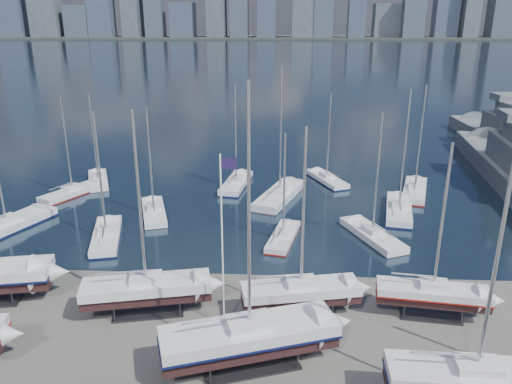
{
  "coord_description": "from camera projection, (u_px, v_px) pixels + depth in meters",
  "views": [
    {
      "loc": [
        3.49,
        -40.34,
        22.06
      ],
      "look_at": [
        1.0,
        8.0,
        5.2
      ],
      "focal_mm": 35.0,
      "sensor_mm": 36.0,
      "label": 1
    }
  ],
  "objects": [
    {
      "name": "ground",
      "position": [
        229.0,
        341.0,
        36.04
      ],
      "size": [
        1400.0,
        1400.0,
        0.0
      ],
      "primitive_type": "plane",
      "color": "#605E59",
      "rests_on": "ground"
    },
    {
      "name": "water",
      "position": [
        277.0,
        54.0,
        328.45
      ],
      "size": [
        1400.0,
        600.0,
        0.4
      ],
      "primitive_type": "cube",
      "color": "#172336",
      "rests_on": "ground"
    },
    {
      "name": "far_shore",
      "position": [
        280.0,
        38.0,
        573.24
      ],
      "size": [
        1400.0,
        80.0,
        2.2
      ],
      "primitive_type": "cube",
      "color": "#2D332D",
      "rests_on": "ground"
    },
    {
      "name": "skyline",
      "position": [
        273.0,
        2.0,
        555.23
      ],
      "size": [
        639.14,
        43.8,
        107.69
      ],
      "color": "#475166",
      "rests_on": "far_shore"
    },
    {
      "name": "sailboat_cradle_2",
      "position": [
        147.0,
        289.0,
        38.97
      ],
      "size": [
        10.3,
        4.86,
        16.19
      ],
      "rotation": [
        0.0,
        0.0,
        0.22
      ],
      "color": "#2D2D33",
      "rests_on": "ground"
    },
    {
      "name": "sailboat_cradle_3",
      "position": [
        250.0,
        337.0,
        32.88
      ],
      "size": [
        12.27,
        6.94,
        18.89
      ],
      "rotation": [
        0.0,
        0.0,
        0.33
      ],
      "color": "#2D2D33",
      "rests_on": "ground"
    },
    {
      "name": "sailboat_cradle_4",
      "position": [
        301.0,
        292.0,
        38.65
      ],
      "size": [
        9.49,
        4.37,
        15.03
      ],
      "rotation": [
        0.0,
        0.0,
        0.2
      ],
      "color": "#2D2D33",
      "rests_on": "ground"
    },
    {
      "name": "sailboat_cradle_5",
      "position": [
        476.0,
        379.0,
        29.16
      ],
      "size": [
        10.46,
        3.33,
        16.68
      ],
      "rotation": [
        0.0,
        0.0,
        -0.04
      ],
      "color": "#2D2D33",
      "rests_on": "ground"
    },
    {
      "name": "sailboat_cradle_6",
      "position": [
        433.0,
        294.0,
        38.51
      ],
      "size": [
        8.76,
        3.49,
        13.94
      ],
      "rotation": [
        0.0,
        0.0,
        -0.13
      ],
      "color": "#2D2D33",
      "rests_on": "ground"
    },
    {
      "name": "sailboat_moored_0",
      "position": [
        7.0,
        228.0,
        54.74
      ],
      "size": [
        7.43,
        11.91,
        17.27
      ],
      "rotation": [
        0.0,
        0.0,
        1.18
      ],
      "color": "black",
      "rests_on": "water"
    },
    {
      "name": "sailboat_moored_1",
      "position": [
        73.0,
        193.0,
        65.74
      ],
      "size": [
        6.6,
        9.28,
        13.69
      ],
      "rotation": [
        0.0,
        0.0,
        1.08
      ],
      "color": "black",
      "rests_on": "water"
    },
    {
      "name": "sailboat_moored_2",
      "position": [
        98.0,
        181.0,
        70.6
      ],
      "size": [
        5.49,
        9.1,
        13.29
      ],
      "rotation": [
        0.0,
        0.0,
        1.94
      ],
      "color": "black",
      "rests_on": "water"
    },
    {
      "name": "sailboat_moored_3",
      "position": [
        107.0,
        237.0,
        52.43
      ],
      "size": [
        4.93,
        9.9,
        14.26
      ],
      "rotation": [
        0.0,
        0.0,
        1.82
      ],
      "color": "black",
      "rests_on": "water"
    },
    {
      "name": "sailboat_moored_4",
      "position": [
        154.0,
        213.0,
        59.0
      ],
      "size": [
        5.0,
        9.22,
        13.41
      ],
      "rotation": [
        0.0,
        0.0,
        1.87
      ],
      "color": "black",
      "rests_on": "water"
    },
    {
      "name": "sailboat_moored_5",
      "position": [
        236.0,
        184.0,
        69.19
      ],
      "size": [
        4.14,
        10.15,
        14.74
      ],
      "rotation": [
        0.0,
        0.0,
        1.43
      ],
      "color": "black",
      "rests_on": "water"
    },
    {
      "name": "sailboat_moored_6",
      "position": [
        283.0,
        237.0,
        52.38
      ],
      "size": [
        3.9,
        8.33,
        12.02
      ],
      "rotation": [
        0.0,
        0.0,
        1.36
      ],
      "color": "black",
      "rests_on": "water"
    },
    {
      "name": "sailboat_moored_7",
      "position": [
        280.0,
        197.0,
        64.31
      ],
      "size": [
        6.99,
        12.11,
        17.65
      ],
      "rotation": [
        0.0,
        0.0,
        1.23
      ],
      "color": "black",
      "rests_on": "water"
    },
    {
      "name": "sailboat_moored_8",
      "position": [
        327.0,
        180.0,
        71.07
      ],
      "size": [
        5.77,
        9.06,
        13.16
      ],
      "rotation": [
        0.0,
        0.0,
        1.98
      ],
      "color": "black",
      "rests_on": "water"
    },
    {
      "name": "sailboat_moored_9",
      "position": [
        372.0,
        236.0,
        52.7
      ],
      "size": [
        6.08,
        9.57,
        14.04
      ],
      "rotation": [
        0.0,
        0.0,
        1.98
      ],
      "color": "black",
      "rests_on": "water"
    },
    {
      "name": "sailboat_moored_10",
      "position": [
        399.0,
        211.0,
        59.62
      ],
      "size": [
        4.91,
        10.69,
        15.43
      ],
      "rotation": [
        0.0,
        0.0,
        1.37
      ],
      "color": "black",
      "rests_on": "water"
    },
    {
      "name": "sailboat_moored_11",
      "position": [
        415.0,
        192.0,
        66.21
      ],
      "size": [
        5.53,
        10.44,
        15.03
      ],
      "rotation": [
        0.0,
        0.0,
        1.29
      ],
      "color": "black",
      "rests_on": "water"
    },
    {
      "name": "flagpole",
      "position": [
        223.0,
        230.0,
        35.44
      ],
      "size": [
        1.18,
        0.12,
        13.43
      ],
      "color": "white",
      "rests_on": "ground"
    }
  ]
}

